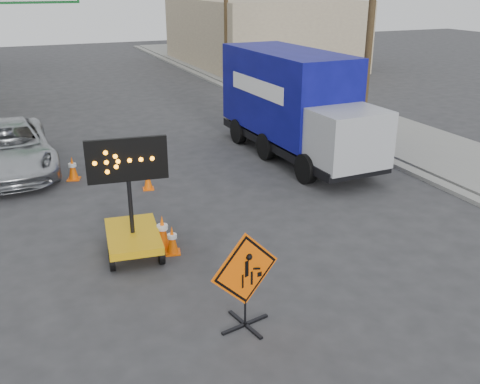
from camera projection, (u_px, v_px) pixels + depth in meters
ground at (316, 333)px, 9.37m from camera, size 100.00×100.00×0.00m
curb_right at (283, 113)px, 24.81m from camera, size 0.40×60.00×0.12m
sidewalk_right at (326, 108)px, 25.65m from camera, size 4.00×60.00×0.15m
building_right_far at (259, 32)px, 38.94m from camera, size 10.00×14.00×4.60m
utility_pole_near at (372, 13)px, 19.14m from camera, size 1.80×0.26×9.00m
utility_pole_far at (226, 1)px, 31.10m from camera, size 1.80×0.26×9.00m
construction_sign at (245, 278)px, 9.21m from camera, size 1.36×0.97×1.84m
arrow_board at (132, 228)px, 11.91m from camera, size 1.71×2.03×2.71m
pickup_truck at (8, 148)px, 17.07m from camera, size 2.86×5.78×1.58m
box_truck at (294, 110)px, 18.32m from camera, size 2.60×7.60×3.58m
cone_a at (172, 240)px, 12.00m from camera, size 0.40×0.40×0.66m
cone_b at (162, 231)px, 12.27m from camera, size 0.50×0.50×0.79m
cone_c at (148, 179)px, 15.75m from camera, size 0.37×0.37×0.63m
cone_d at (73, 168)px, 16.50m from camera, size 0.48×0.48×0.74m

